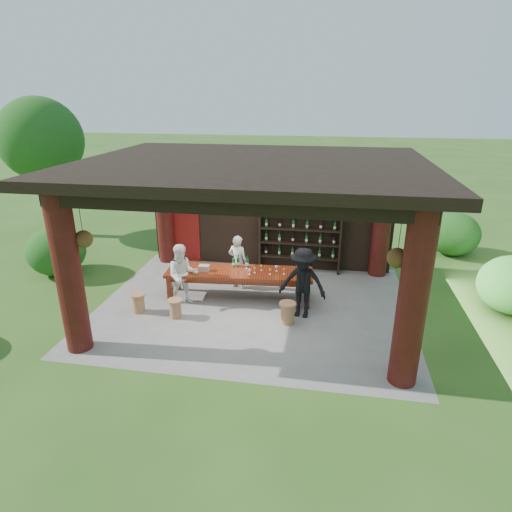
% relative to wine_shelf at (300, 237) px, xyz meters
% --- Properties ---
extents(ground, '(90.00, 90.00, 0.00)m').
position_rel_wine_shelf_xyz_m(ground, '(-0.91, -2.45, -1.03)').
color(ground, '#2D5119').
rests_on(ground, ground).
extents(pavilion, '(7.50, 6.00, 3.60)m').
position_rel_wine_shelf_xyz_m(pavilion, '(-0.92, -2.02, 1.10)').
color(pavilion, slate).
rests_on(pavilion, ground).
extents(wine_shelf, '(2.33, 0.35, 2.05)m').
position_rel_wine_shelf_xyz_m(wine_shelf, '(0.00, 0.00, 0.00)').
color(wine_shelf, black).
rests_on(wine_shelf, ground).
extents(tasting_table, '(3.66, 1.20, 0.75)m').
position_rel_wine_shelf_xyz_m(tasting_table, '(-1.32, -2.11, -0.40)').
color(tasting_table, '#5A1A0C').
rests_on(tasting_table, ground).
extents(stool_near_left, '(0.34, 0.34, 0.44)m').
position_rel_wine_shelf_xyz_m(stool_near_left, '(-2.58, -3.31, -0.80)').
color(stool_near_left, '#965E3C').
rests_on(stool_near_left, ground).
extents(stool_near_right, '(0.38, 0.38, 0.50)m').
position_rel_wine_shelf_xyz_m(stool_near_right, '(-0.01, -3.13, -0.77)').
color(stool_near_right, '#965E3C').
rests_on(stool_near_right, ground).
extents(stool_far_left, '(0.36, 0.36, 0.47)m').
position_rel_wine_shelf_xyz_m(stool_far_left, '(-3.52, -3.21, -0.78)').
color(stool_far_left, '#965E3C').
rests_on(stool_far_left, ground).
extents(host, '(0.60, 0.47, 1.45)m').
position_rel_wine_shelf_xyz_m(host, '(-1.50, -1.45, -0.31)').
color(host, silver).
rests_on(host, ground).
extents(guest_woman, '(0.91, 0.82, 1.53)m').
position_rel_wine_shelf_xyz_m(guest_woman, '(-2.60, -2.62, -0.27)').
color(guest_woman, white).
rests_on(guest_woman, ground).
extents(guest_man, '(1.15, 0.77, 1.66)m').
position_rel_wine_shelf_xyz_m(guest_man, '(0.28, -2.74, -0.20)').
color(guest_man, black).
rests_on(guest_man, ground).
extents(table_bottles, '(0.42, 0.12, 0.31)m').
position_rel_wine_shelf_xyz_m(table_bottles, '(-1.37, -1.83, -0.13)').
color(table_bottles, '#194C1E').
rests_on(table_bottles, tasting_table).
extents(table_glasses, '(1.03, 0.44, 0.15)m').
position_rel_wine_shelf_xyz_m(table_glasses, '(-0.73, -2.08, -0.21)').
color(table_glasses, silver).
rests_on(table_glasses, tasting_table).
extents(napkin_basket, '(0.27, 0.20, 0.14)m').
position_rel_wine_shelf_xyz_m(napkin_basket, '(-2.18, -2.23, -0.21)').
color(napkin_basket, '#BF6672').
rests_on(napkin_basket, tasting_table).
extents(shrubs, '(16.16, 9.24, 1.36)m').
position_rel_wine_shelf_xyz_m(shrubs, '(1.85, -1.56, -0.49)').
color(shrubs, '#194C14').
rests_on(shrubs, ground).
extents(trees, '(21.07, 10.76, 4.80)m').
position_rel_wine_shelf_xyz_m(trees, '(2.76, -1.43, 2.33)').
color(trees, '#3F2819').
rests_on(trees, ground).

